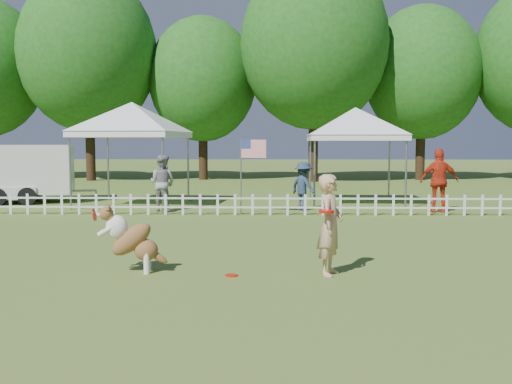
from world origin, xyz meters
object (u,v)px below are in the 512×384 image
cargo_trailer (16,173)px  spectator_b (303,186)px  spectator_c (439,181)px  dog (133,239)px  frisbee_on_turf (231,275)px  spectator_a (162,183)px  flag_pole (241,176)px  handler (330,225)px  canopy_tent_right (355,157)px  canopy_tent_left (133,155)px

cargo_trailer → spectator_b: 9.95m
spectator_b → spectator_c: (3.99, -0.41, 0.20)m
dog → frisbee_on_turf: size_ratio=5.27×
cargo_trailer → spectator_a: (5.48, -2.29, -0.16)m
flag_pole → cargo_trailer: bearing=-177.7°
frisbee_on_turf → spectator_a: spectator_a is taller
handler → flag_pole: bearing=33.1°
canopy_tent_right → cargo_trailer: canopy_tent_right is taller
frisbee_on_turf → canopy_tent_right: canopy_tent_right is taller
handler → spectator_a: spectator_a is taller
canopy_tent_right → flag_pole: (-3.65, -2.75, -0.48)m
cargo_trailer → flag_pole: bearing=-36.3°
dog → flag_pole: bearing=74.3°
spectator_a → spectator_c: (8.25, -0.12, 0.09)m
flag_pole → frisbee_on_turf: bearing=-64.8°
frisbee_on_turf → handler: bearing=4.4°
cargo_trailer → spectator_b: cargo_trailer is taller
dog → frisbee_on_turf: dog is taller
dog → frisbee_on_turf: bearing=-12.0°
cargo_trailer → flag_pole: size_ratio=2.10×
frisbee_on_turf → flag_pole: (-0.25, 7.60, 1.09)m
frisbee_on_turf → flag_pole: 7.68m
cargo_trailer → flag_pole: (7.89, -3.03, 0.08)m
flag_pole → spectator_b: flag_pole is taller
flag_pole → handler: bearing=-53.3°
frisbee_on_turf → spectator_b: (1.60, 8.63, 0.73)m
flag_pole → spectator_a: (-2.41, 0.74, -0.25)m
dog → canopy_tent_right: (4.98, 10.17, 1.04)m
spectator_a → spectator_b: (4.26, 0.29, -0.11)m
handler → canopy_tent_left: (-5.46, 9.77, 0.86)m
flag_pole → canopy_tent_left: bearing=171.4°
dog → canopy_tent_right: 11.38m
flag_pole → spectator_b: bearing=52.3°
spectator_c → cargo_trailer: bearing=-8.9°
flag_pole → spectator_a: 2.53m
cargo_trailer → spectator_a: 5.94m
flag_pole → spectator_b: 2.15m
canopy_tent_right → canopy_tent_left: bearing=-175.1°
spectator_c → spectator_a: bearing=0.2°
dog → canopy_tent_left: (-2.34, 9.70, 1.11)m
handler → spectator_b: handler is taller
canopy_tent_left → spectator_b: bearing=-6.2°
spectator_c → flag_pole: bearing=7.0°
canopy_tent_right → spectator_a: 6.43m
dog → canopy_tent_right: bearing=58.4°
dog → spectator_c: bearing=42.8°
dog → spectator_a: size_ratio=0.63×
frisbee_on_turf → cargo_trailer: cargo_trailer is taller
handler → cargo_trailer: (-9.68, 10.51, 0.22)m
frisbee_on_turf → cargo_trailer: size_ratio=0.04×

